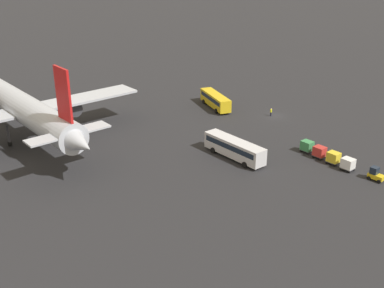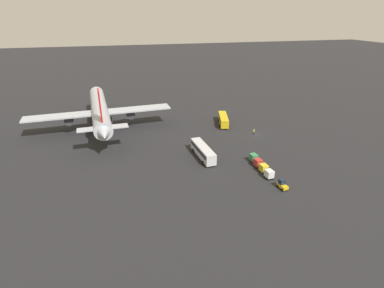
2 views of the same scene
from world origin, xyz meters
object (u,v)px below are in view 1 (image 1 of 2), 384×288
at_px(baggage_tug, 376,174).
at_px(cargo_cart_yellow, 334,157).
at_px(cargo_cart_green, 307,146).
at_px(airplane, 20,106).
at_px(cargo_cart_red, 320,152).
at_px(shuttle_bus_near, 215,100).
at_px(shuttle_bus_far, 234,147).
at_px(worker_person, 271,112).
at_px(cargo_cart_white, 348,164).

xyz_separation_m(baggage_tug, cargo_cart_yellow, (7.57, 0.54, 0.25)).
height_order(cargo_cart_yellow, cargo_cart_green, same).
relative_size(airplane, baggage_tug, 20.75).
xyz_separation_m(baggage_tug, cargo_cart_red, (10.49, 0.54, 0.25)).
xyz_separation_m(shuttle_bus_near, shuttle_bus_far, (-22.67, 14.30, 0.10)).
relative_size(worker_person, cargo_cart_red, 0.82).
distance_m(shuttle_bus_near, worker_person, 12.76).
bearing_deg(cargo_cart_red, baggage_tug, -177.07).
distance_m(shuttle_bus_far, cargo_cart_white, 18.47).
distance_m(shuttle_bus_near, cargo_cart_yellow, 34.33).
relative_size(baggage_tug, cargo_cart_white, 1.20).
bearing_deg(baggage_tug, cargo_cart_red, -3.50).
bearing_deg(shuttle_bus_near, airplane, 95.69).
distance_m(cargo_cart_white, cargo_cart_green, 8.77).
bearing_deg(worker_person, cargo_cart_green, 153.82).
bearing_deg(cargo_cart_green, cargo_cart_red, 176.02).
bearing_deg(worker_person, airplane, 68.49).
relative_size(shuttle_bus_near, worker_person, 6.57).
bearing_deg(baggage_tug, airplane, 31.52).
bearing_deg(cargo_cart_red, worker_person, -23.27).
height_order(shuttle_bus_near, cargo_cart_red, shuttle_bus_near).
distance_m(worker_person, cargo_cart_white, 27.30).
bearing_deg(airplane, cargo_cart_yellow, -141.03).
bearing_deg(shuttle_bus_near, cargo_cart_red, -169.57).
distance_m(baggage_tug, cargo_cart_green, 13.42).
bearing_deg(airplane, worker_person, -114.86).
relative_size(airplane, worker_person, 30.18).
bearing_deg(baggage_tug, worker_person, -21.25).
bearing_deg(airplane, baggage_tug, -145.40).
bearing_deg(shuttle_bus_near, shuttle_bus_far, 163.15).
distance_m(shuttle_bus_far, worker_person, 23.21).
distance_m(cargo_cart_yellow, cargo_cart_red, 2.92).
distance_m(worker_person, cargo_cart_green, 19.05).
xyz_separation_m(cargo_cart_yellow, cargo_cart_green, (5.84, -0.21, 0.00)).
height_order(airplane, cargo_cart_green, airplane).
relative_size(cargo_cart_white, cargo_cart_yellow, 1.00).
xyz_separation_m(airplane, baggage_tug, (-48.65, -37.94, -5.53)).
relative_size(baggage_tug, cargo_cart_yellow, 1.20).
bearing_deg(baggage_tug, cargo_cart_white, 1.69).
bearing_deg(baggage_tug, cargo_cart_green, -5.00).
xyz_separation_m(shuttle_bus_near, cargo_cart_yellow, (-34.21, 2.73, -0.66)).
height_order(cargo_cart_white, cargo_cart_green, same).
bearing_deg(cargo_cart_red, cargo_cart_yellow, 179.85).
relative_size(airplane, shuttle_bus_far, 4.22).
height_order(baggage_tug, cargo_cart_white, baggage_tug).
distance_m(shuttle_bus_near, cargo_cart_white, 37.25).
bearing_deg(baggage_tug, cargo_cart_yellow, -2.31).
bearing_deg(cargo_cart_white, airplane, 40.27).
relative_size(airplane, cargo_cart_yellow, 24.88).
height_order(airplane, cargo_cart_white, airplane).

